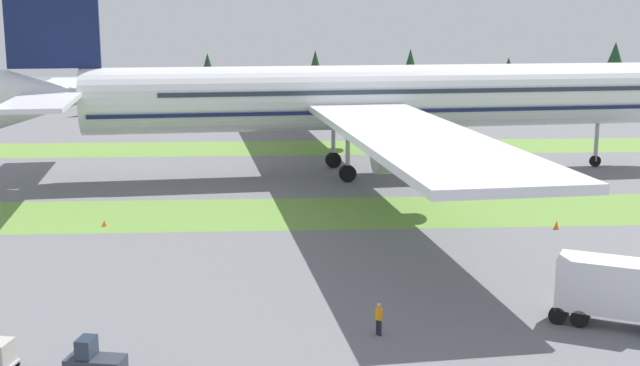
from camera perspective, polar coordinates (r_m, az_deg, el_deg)
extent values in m
cube|color=olive|center=(69.40, -4.86, -2.12)|extent=(320.00, 11.37, 0.01)
cube|color=olive|center=(103.49, -4.41, 2.39)|extent=(320.00, 11.37, 0.01)
cylinder|color=white|center=(86.03, 4.50, 5.90)|extent=(60.89, 12.91, 6.50)
cone|color=white|center=(84.37, -18.08, 5.60)|extent=(10.94, 7.24, 6.18)
cube|color=#141E4C|center=(86.15, 4.48, 5.15)|extent=(59.44, 12.88, 0.36)
cube|color=#283342|center=(86.92, 6.88, 6.45)|extent=(53.56, 12.19, 0.44)
cube|color=white|center=(108.36, -0.44, 6.73)|extent=(13.87, 41.40, 0.59)
cylinder|color=#A3A3A8|center=(102.83, 0.89, 5.28)|extent=(6.25, 4.18, 3.58)
cube|color=white|center=(62.56, 6.40, 3.18)|extent=(13.87, 41.40, 0.59)
cylinder|color=#A3A3A8|center=(69.06, 6.14, 2.17)|extent=(6.25, 4.18, 3.58)
cube|color=white|center=(93.44, -16.83, 6.49)|extent=(6.92, 15.26, 0.41)
cube|color=white|center=(75.03, -18.56, 5.28)|extent=(6.92, 15.26, 0.41)
cube|color=#141E4C|center=(83.91, -17.93, 11.26)|extent=(8.66, 1.62, 11.05)
cylinder|color=#A3A3A8|center=(95.01, 18.45, 3.34)|extent=(0.44, 0.44, 6.39)
cylinder|color=black|center=(95.48, 18.32, 1.44)|extent=(1.24, 0.55, 1.20)
cylinder|color=#A3A3A8|center=(89.31, 0.92, 3.52)|extent=(0.44, 0.44, 6.14)
cylinder|color=black|center=(89.78, 0.92, 1.58)|extent=(1.75, 0.77, 1.70)
cylinder|color=#A3A3A8|center=(81.72, 1.91, 2.78)|extent=(0.44, 0.44, 6.14)
cylinder|color=black|center=(82.24, 1.90, 0.66)|extent=(1.75, 0.77, 1.70)
cube|color=#2D333D|center=(39.82, -15.12, -11.95)|extent=(2.81, 1.80, 0.77)
cube|color=#283342|center=(39.65, -15.71, -10.78)|extent=(0.91, 1.21, 0.90)
cylinder|color=black|center=(42.36, -20.12, -11.53)|extent=(0.42, 0.20, 0.40)
cube|color=silver|center=(46.93, 18.72, -6.60)|extent=(5.05, 4.13, 2.80)
cylinder|color=black|center=(48.48, 17.65, -8.07)|extent=(0.99, 0.71, 0.96)
cylinder|color=black|center=(46.61, 17.35, -8.85)|extent=(0.99, 0.71, 0.96)
cylinder|color=black|center=(48.60, 16.32, -7.94)|extent=(0.99, 0.71, 0.96)
cylinder|color=black|center=(46.73, 15.97, -8.71)|extent=(0.99, 0.71, 0.96)
cylinder|color=black|center=(43.73, 3.97, -9.77)|extent=(0.18, 0.18, 0.85)
cylinder|color=black|center=(43.56, 4.12, -9.86)|extent=(0.18, 0.18, 0.85)
cylinder|color=orange|center=(43.38, 4.06, -8.91)|extent=(0.36, 0.36, 0.62)
sphere|color=tan|center=(43.23, 4.07, -8.34)|extent=(0.24, 0.24, 0.24)
cylinder|color=orange|center=(43.58, 3.90, -8.86)|extent=(0.10, 0.10, 0.58)
cylinder|color=orange|center=(43.21, 4.22, -9.04)|extent=(0.10, 0.10, 0.58)
cone|color=orange|center=(66.76, 15.89, -2.77)|extent=(0.44, 0.44, 0.68)
cone|color=orange|center=(67.24, -14.54, -2.67)|extent=(0.44, 0.44, 0.50)
cylinder|color=#4C3823|center=(143.44, -14.75, 5.09)|extent=(0.70, 0.70, 2.55)
cone|color=#1E4223|center=(143.03, -14.85, 6.94)|extent=(4.07, 4.07, 6.73)
cylinder|color=#4C3823|center=(141.05, -7.63, 5.48)|extent=(0.70, 0.70, 3.61)
cone|color=#1E4223|center=(140.62, -7.69, 7.51)|extent=(3.84, 3.84, 6.42)
cylinder|color=#4C3823|center=(138.67, -0.32, 5.43)|extent=(0.70, 0.70, 3.37)
cone|color=#1E4223|center=(138.21, -0.32, 7.61)|extent=(3.94, 3.94, 7.22)
cylinder|color=#4C3823|center=(141.51, 6.15, 5.52)|extent=(0.70, 0.70, 3.53)
cone|color=#1E4223|center=(141.06, 6.20, 7.68)|extent=(4.10, 4.10, 7.17)
cylinder|color=#4C3823|center=(143.71, 12.67, 5.24)|extent=(0.70, 0.70, 2.73)
cone|color=#1E4223|center=(143.30, 12.75, 7.08)|extent=(4.79, 4.79, 6.56)
cylinder|color=#4C3823|center=(149.36, 19.37, 5.24)|extent=(0.70, 0.70, 3.47)
cone|color=#1E4223|center=(148.90, 19.52, 7.50)|extent=(5.73, 5.73, 8.35)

